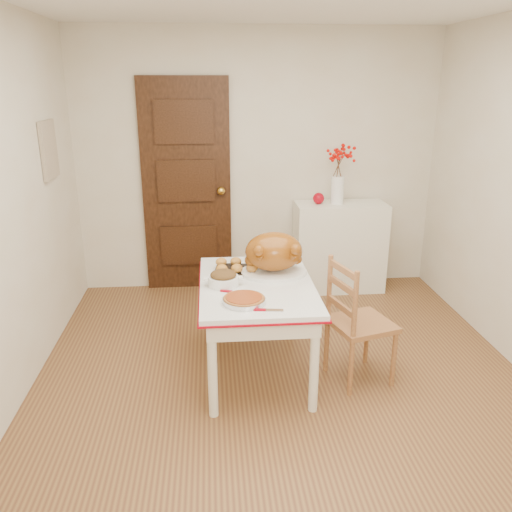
{
  "coord_description": "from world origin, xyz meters",
  "views": [
    {
      "loc": [
        -0.47,
        -3.1,
        2.03
      ],
      "look_at": [
        -0.17,
        0.29,
        0.87
      ],
      "focal_mm": 36.74,
      "sensor_mm": 36.0,
      "label": 1
    }
  ],
  "objects": [
    {
      "name": "chair_oak",
      "position": [
        0.54,
        0.1,
        0.45
      ],
      "size": [
        0.49,
        0.49,
        0.89
      ],
      "primitive_type": null,
      "rotation": [
        0.0,
        0.0,
        1.85
      ],
      "color": "#9D6B39",
      "rests_on": "floor"
    },
    {
      "name": "rolls_tray",
      "position": [
        -0.3,
        0.49,
        0.74
      ],
      "size": [
        0.34,
        0.29,
        0.08
      ],
      "primitive_type": null,
      "rotation": [
        0.0,
        0.0,
        -0.15
      ],
      "color": "#B6782A",
      "rests_on": "kitchen_table"
    },
    {
      "name": "shaker_pair",
      "position": [
        0.13,
        0.65,
        0.74
      ],
      "size": [
        0.1,
        0.06,
        0.1
      ],
      "primitive_type": null,
      "rotation": [
        0.0,
        0.0,
        -0.25
      ],
      "color": "white",
      "rests_on": "kitchen_table"
    },
    {
      "name": "berry_vase",
      "position": [
        0.75,
        1.78,
        1.16
      ],
      "size": [
        0.29,
        0.29,
        0.55
      ],
      "primitive_type": null,
      "color": "white",
      "rests_on": "sideboard"
    },
    {
      "name": "apple",
      "position": [
        0.57,
        1.78,
        0.94
      ],
      "size": [
        0.11,
        0.11,
        0.11
      ],
      "primitive_type": "sphere",
      "color": "#990311",
      "rests_on": "sideboard"
    },
    {
      "name": "sideboard",
      "position": [
        0.79,
        1.78,
        0.44
      ],
      "size": [
        0.88,
        0.39,
        0.88
      ],
      "primitive_type": "cube",
      "color": "white",
      "rests_on": "floor"
    },
    {
      "name": "wall_front",
      "position": [
        0.0,
        -2.0,
        1.25
      ],
      "size": [
        3.5,
        0.0,
        2.5
      ],
      "primitive_type": "cube",
      "color": "beige",
      "rests_on": "ground"
    },
    {
      "name": "pumpkin_pie",
      "position": [
        -0.28,
        -0.09,
        0.72
      ],
      "size": [
        0.29,
        0.29,
        0.06
      ],
      "primitive_type": "cylinder",
      "rotation": [
        0.0,
        0.0,
        0.06
      ],
      "color": "#8A3715",
      "rests_on": "kitchen_table"
    },
    {
      "name": "door_back",
      "position": [
        -0.7,
        1.97,
        1.03
      ],
      "size": [
        0.85,
        0.06,
        2.06
      ],
      "primitive_type": "cube",
      "color": "black",
      "rests_on": "ground"
    },
    {
      "name": "kitchen_table",
      "position": [
        -0.17,
        0.24,
        0.35
      ],
      "size": [
        0.8,
        1.16,
        0.69
      ],
      "primitive_type": null,
      "color": "silver",
      "rests_on": "floor"
    },
    {
      "name": "pie_server",
      "position": [
        -0.15,
        -0.21,
        0.7
      ],
      "size": [
        0.21,
        0.08,
        0.01
      ],
      "primitive_type": null,
      "rotation": [
        0.0,
        0.0,
        -0.13
      ],
      "color": "silver",
      "rests_on": "kitchen_table"
    },
    {
      "name": "photo_board",
      "position": [
        -1.73,
        1.2,
        1.5
      ],
      "size": [
        0.03,
        0.35,
        0.45
      ],
      "primitive_type": "cube",
      "color": "tan",
      "rests_on": "ground"
    },
    {
      "name": "turkey_platter",
      "position": [
        -0.03,
        0.42,
        0.84
      ],
      "size": [
        0.48,
        0.39,
        0.3
      ],
      "primitive_type": null,
      "rotation": [
        0.0,
        0.0,
        0.01
      ],
      "color": "#8B4613",
      "rests_on": "kitchen_table"
    },
    {
      "name": "stuffing_dish",
      "position": [
        -0.4,
        0.22,
        0.75
      ],
      "size": [
        0.3,
        0.26,
        0.1
      ],
      "primitive_type": null,
      "rotation": [
        0.0,
        0.0,
        -0.2
      ],
      "color": "#563D17",
      "rests_on": "kitchen_table"
    },
    {
      "name": "drinking_glass",
      "position": [
        -0.16,
        0.73,
        0.75
      ],
      "size": [
        0.08,
        0.08,
        0.11
      ],
      "primitive_type": "cylinder",
      "rotation": [
        0.0,
        0.0,
        -0.31
      ],
      "color": "white",
      "rests_on": "kitchen_table"
    },
    {
      "name": "wall_back",
      "position": [
        0.0,
        2.0,
        1.25
      ],
      "size": [
        3.5,
        0.0,
        2.5
      ],
      "primitive_type": "cube",
      "color": "beige",
      "rests_on": "ground"
    },
    {
      "name": "carving_knife",
      "position": [
        -0.32,
        0.08,
        0.7
      ],
      "size": [
        0.23,
        0.14,
        0.01
      ],
      "primitive_type": null,
      "rotation": [
        0.0,
        0.0,
        -0.38
      ],
      "color": "silver",
      "rests_on": "kitchen_table"
    },
    {
      "name": "floor",
      "position": [
        0.0,
        0.0,
        0.0
      ],
      "size": [
        3.5,
        4.0,
        0.0
      ],
      "primitive_type": "cube",
      "color": "#58321E",
      "rests_on": "ground"
    }
  ]
}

